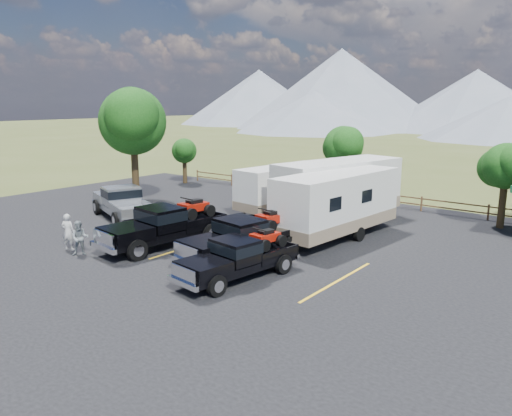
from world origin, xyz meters
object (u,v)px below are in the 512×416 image
Objects in this scene: trailer_center at (338,190)px; pickup_silver at (123,203)px; rig_right at (240,257)px; person_a at (68,232)px; trailer_left at (283,188)px; trailer_right at (337,204)px; rig_left at (166,225)px; rig_center at (245,237)px; person_b at (80,238)px; tree_big_nw at (133,121)px.

pickup_silver is (-10.38, -7.30, -0.86)m from trailer_center.
rig_right is 9.07m from person_a.
trailer_right reaches higher than trailer_left.
rig_left is at bearing -160.58° from person_a.
rig_center is 8.50m from person_a.
rig_left is at bearing 90.99° from pickup_silver.
rig_right is at bearing -68.41° from trailer_center.
rig_left is 1.19× the size of rig_right.
trailer_right is (1.45, 5.62, 0.76)m from rig_center.
person_b is (-7.68, -2.17, -0.08)m from rig_right.
trailer_center is at bearing 3.78° from trailer_left.
person_b is at bearing -137.52° from rig_center.
trailer_right is at bearing 1.76° from tree_big_nw.
tree_big_nw is 1.16× the size of rig_left.
tree_big_nw is 1.20× the size of rig_center.
rig_left is (9.57, -5.86, -4.50)m from tree_big_nw.
trailer_left is at bearing -131.19° from person_a.
rig_center reaches higher than person_a.
rig_right is at bearing -5.34° from rig_left.
rig_left is 3.95m from person_b.
person_a is (6.45, -9.16, -4.68)m from tree_big_nw.
person_a is at bearing -96.98° from trailer_left.
trailer_center is at bearing 100.71° from rig_center.
pickup_silver is (-6.24, 2.21, -0.05)m from rig_left.
trailer_center reaches higher than trailer_right.
trailer_right is 12.76m from pickup_silver.
rig_center reaches higher than pickup_silver.
rig_center is 3.74× the size of person_a.
person_a is (-7.26, -12.80, -0.99)m from trailer_center.
tree_big_nw is at bearing -117.17° from pickup_silver.
rig_left is at bearing 175.62° from rig_right.
rig_left is 0.66× the size of trailer_center.
tree_big_nw is 4.88× the size of person_b.
trailer_right is 6.10× the size of person_b.
trailer_center is at bearing 14.89° from tree_big_nw.
trailer_center reaches higher than trailer_left.
trailer_left is at bearing 21.77° from tree_big_nw.
tree_big_nw is 6.72m from pickup_silver.
trailer_left is 1.25× the size of pickup_silver.
trailer_right is (15.38, 0.47, -3.78)m from tree_big_nw.
rig_left is at bearing -161.42° from rig_center.
tree_big_nw is 15.85m from trailer_right.
pickup_silver is at bearing -123.21° from trailer_left.
tree_big_nw is 0.76× the size of trailer_center.
rig_right is 0.67× the size of trailer_left.
rig_left is 1.03× the size of rig_center.
trailer_center is (4.01, -0.23, 0.34)m from trailer_left.
rig_center is at bearing 102.47° from pickup_silver.
person_a is at bearing 49.99° from pickup_silver.
pickup_silver is (-11.96, 3.46, 0.13)m from rig_right.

